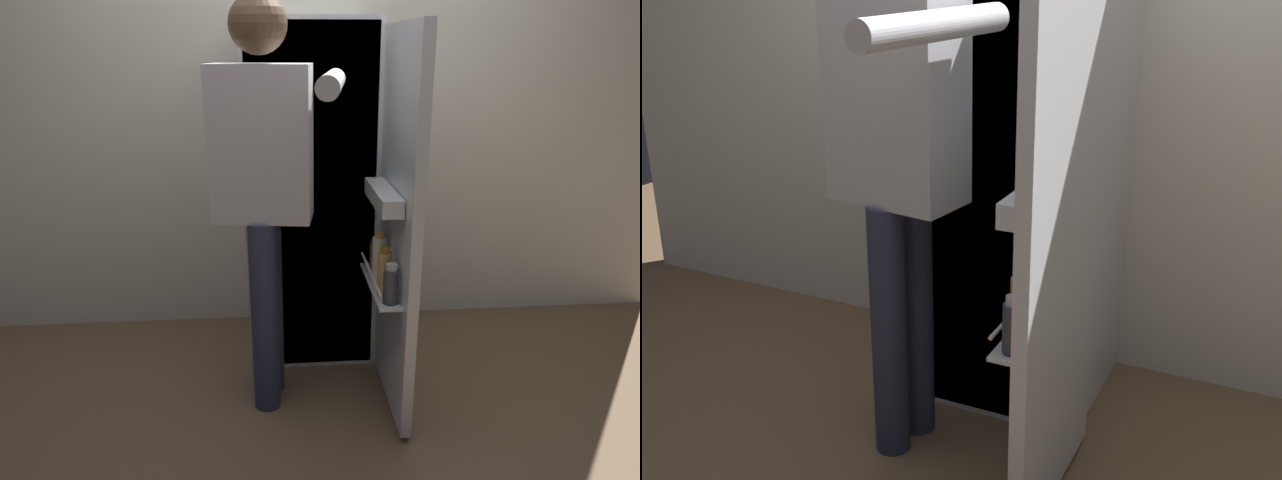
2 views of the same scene
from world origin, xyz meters
TOP-DOWN VIEW (x-y plane):
  - ground_plane at (0.00, 0.00)m, footprint 6.88×6.88m
  - kitchen_wall at (0.00, 0.89)m, footprint 4.40×0.10m
  - refrigerator at (0.03, 0.49)m, footprint 0.68×1.22m
  - person at (-0.21, 0.01)m, footprint 0.56×0.78m

SIDE VIEW (x-z plane):
  - ground_plane at x=0.00m, z-range 0.00..0.00m
  - refrigerator at x=0.03m, z-range 0.00..1.71m
  - person at x=-0.21m, z-range 0.19..1.96m
  - kitchen_wall at x=0.00m, z-range 0.00..2.49m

